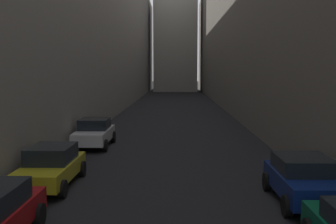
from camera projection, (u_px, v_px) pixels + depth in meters
ground_plane at (174, 110)px, 46.43m from camera, size 264.00×264.00×0.00m
building_block_left at (79, 23)px, 47.71m from camera, size 10.53×108.00×19.27m
building_block_right at (284, 21)px, 47.23m from camera, size 13.47×108.00×19.70m
parked_car_left_third at (51, 166)px, 15.76m from camera, size 1.88×4.39×1.50m
parked_car_left_far at (94, 133)px, 24.04m from camera, size 1.94×4.38×1.58m
parked_car_right_third at (304, 179)px, 13.78m from camera, size 2.04×4.06×1.49m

